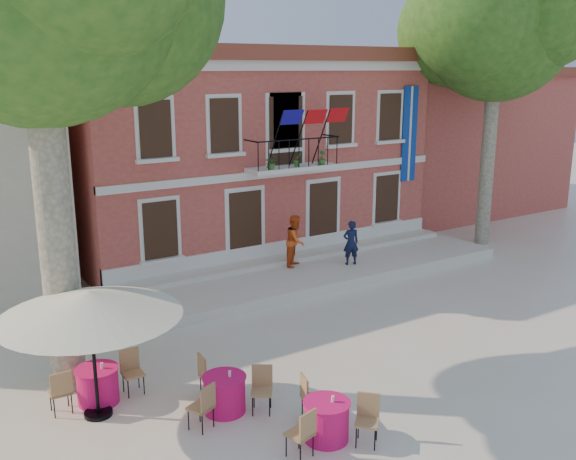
# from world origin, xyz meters

# --- Properties ---
(ground) EXTENTS (90.00, 90.00, 0.00)m
(ground) POSITION_xyz_m (0.00, 0.00, 0.00)
(ground) COLOR beige
(ground) RESTS_ON ground
(main_building) EXTENTS (13.50, 9.59, 7.50)m
(main_building) POSITION_xyz_m (2.00, 9.99, 3.78)
(main_building) COLOR #BF5E45
(main_building) RESTS_ON ground
(neighbor_east) EXTENTS (9.40, 9.40, 6.40)m
(neighbor_east) POSITION_xyz_m (14.00, 11.00, 3.22)
(neighbor_east) COLOR #BF5E45
(neighbor_east) RESTS_ON ground
(terrace) EXTENTS (14.00, 3.40, 0.30)m
(terrace) POSITION_xyz_m (2.00, 4.40, 0.15)
(terrace) COLOR silver
(terrace) RESTS_ON ground
(plane_tree_east) EXTENTS (5.71, 5.71, 11.21)m
(plane_tree_east) POSITION_xyz_m (10.14, 4.25, 8.31)
(plane_tree_east) COLOR #A59E84
(plane_tree_east) RESTS_ON ground
(patio_umbrella) EXTENTS (3.54, 3.54, 2.63)m
(patio_umbrella) POSITION_xyz_m (-6.60, -0.56, 2.37)
(patio_umbrella) COLOR black
(patio_umbrella) RESTS_ON ground
(pedestrian_navy) EXTENTS (0.63, 0.50, 1.52)m
(pedestrian_navy) POSITION_xyz_m (3.36, 4.02, 1.06)
(pedestrian_navy) COLOR #0F1533
(pedestrian_navy) RESTS_ON terrace
(pedestrian_orange) EXTENTS (1.07, 1.04, 1.74)m
(pedestrian_orange) POSITION_xyz_m (1.71, 4.90, 1.17)
(pedestrian_orange) COLOR #E4521A
(pedestrian_orange) RESTS_ON terrace
(cafe_table_0) EXTENTS (1.87, 1.69, 0.95)m
(cafe_table_0) POSITION_xyz_m (-4.39, -1.80, 0.43)
(cafe_table_0) COLOR #D51471
(cafe_table_0) RESTS_ON ground
(cafe_table_1) EXTENTS (1.81, 1.81, 0.95)m
(cafe_table_1) POSITION_xyz_m (-3.25, -3.73, 0.43)
(cafe_table_1) COLOR #D51471
(cafe_table_1) RESTS_ON ground
(cafe_table_3) EXTENTS (1.93, 0.90, 0.95)m
(cafe_table_3) POSITION_xyz_m (-6.44, -0.06, 0.42)
(cafe_table_3) COLOR #D51471
(cafe_table_3) RESTS_ON ground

